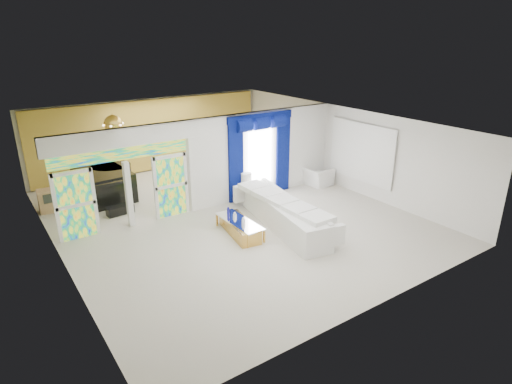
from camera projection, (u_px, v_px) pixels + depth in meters
floor at (227, 215)px, 13.80m from camera, size 12.00×12.00×0.00m
dividing_wall at (264, 153)px, 15.19m from camera, size 5.70×0.18×3.00m
dividing_header at (120, 138)px, 12.10m from camera, size 4.30×0.18×0.55m
stained_panel_left at (76, 205)px, 11.95m from camera, size 0.95×0.04×2.00m
stained_panel_right at (171, 186)px, 13.46m from camera, size 0.95×0.04×2.00m
stained_transom at (122, 154)px, 12.27m from camera, size 4.00×0.05×0.35m
window_pane at (260, 156)px, 14.99m from camera, size 1.00×0.02×2.30m
blue_drape_left at (236, 162)px, 14.46m from camera, size 0.55×0.10×2.80m
blue_drape_right at (283, 153)px, 15.52m from camera, size 0.55×0.10×2.80m
blue_pelmet at (260, 117)px, 14.49m from camera, size 2.60×0.12×0.25m
wall_mirror at (361, 152)px, 15.11m from camera, size 0.04×2.70×1.90m
gold_curtains at (153, 135)px, 17.82m from camera, size 9.70×0.12×2.90m
white_sofa at (283, 214)px, 12.87m from camera, size 1.59×4.25×0.79m
coffee_table at (240, 228)px, 12.45m from camera, size 0.90×1.87×0.40m
console_table at (254, 193)px, 15.08m from camera, size 1.30×0.51×0.42m
table_lamp at (246, 181)px, 14.75m from camera, size 0.36×0.36×0.58m
armchair at (317, 176)px, 16.44m from camera, size 0.96×1.09×0.69m
grand_piano at (104, 185)px, 14.95m from camera, size 1.71×2.15×1.02m
piano_bench at (120, 210)px, 13.84m from camera, size 0.87×0.40×0.28m
tv_console at (47, 201)px, 13.95m from camera, size 0.54×0.50×0.75m
chandelier at (113, 124)px, 14.27m from camera, size 0.60×0.60×0.60m
decanters at (236, 217)px, 12.51m from camera, size 0.14×0.90×0.20m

